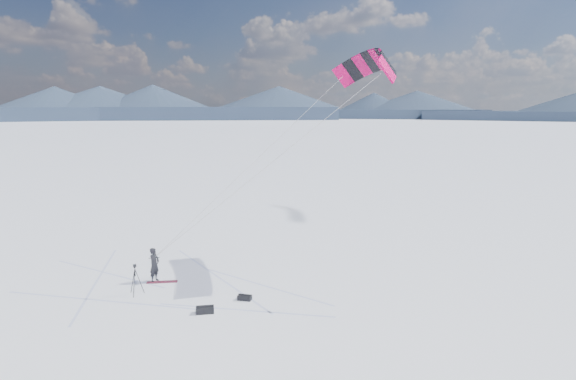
{
  "coord_description": "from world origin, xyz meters",
  "views": [
    {
      "loc": [
        5.98,
        -22.6,
        9.12
      ],
      "look_at": [
        6.42,
        3.28,
        4.58
      ],
      "focal_mm": 30.0,
      "sensor_mm": 36.0,
      "label": 1
    }
  ],
  "objects_px": {
    "snowboard": "(162,282)",
    "gear_bag_b": "(245,297)",
    "gear_bag_a": "(205,310)",
    "snowkiter": "(155,281)",
    "tripod": "(135,275)"
  },
  "relations": [
    {
      "from": "snowboard",
      "to": "tripod",
      "type": "bearing_deg",
      "value": -125.19
    },
    {
      "from": "gear_bag_b",
      "to": "snowboard",
      "type": "bearing_deg",
      "value": 167.66
    },
    {
      "from": "gear_bag_a",
      "to": "gear_bag_b",
      "type": "distance_m",
      "value": 2.2
    },
    {
      "from": "snowkiter",
      "to": "gear_bag_a",
      "type": "height_order",
      "value": "snowkiter"
    },
    {
      "from": "snowkiter",
      "to": "snowboard",
      "type": "xyz_separation_m",
      "value": [
        0.4,
        -0.17,
        0.02
      ]
    },
    {
      "from": "snowboard",
      "to": "gear_bag_b",
      "type": "xyz_separation_m",
      "value": [
        4.5,
        -2.41,
        0.11
      ]
    },
    {
      "from": "snowboard",
      "to": "tripod",
      "type": "xyz_separation_m",
      "value": [
        -0.88,
        -1.61,
        0.97
      ]
    },
    {
      "from": "tripod",
      "to": "gear_bag_a",
      "type": "xyz_separation_m",
      "value": [
        3.71,
        -2.23,
        -0.83
      ]
    },
    {
      "from": "gear_bag_a",
      "to": "gear_bag_b",
      "type": "height_order",
      "value": "gear_bag_a"
    },
    {
      "from": "gear_bag_a",
      "to": "gear_bag_b",
      "type": "bearing_deg",
      "value": 32.37
    },
    {
      "from": "snowboard",
      "to": "gear_bag_a",
      "type": "bearing_deg",
      "value": -60.15
    },
    {
      "from": "tripod",
      "to": "snowboard",
      "type": "bearing_deg",
      "value": 34.92
    },
    {
      "from": "tripod",
      "to": "gear_bag_a",
      "type": "distance_m",
      "value": 4.41
    },
    {
      "from": "gear_bag_a",
      "to": "snowkiter",
      "type": "bearing_deg",
      "value": 120.65
    },
    {
      "from": "tripod",
      "to": "gear_bag_b",
      "type": "relative_size",
      "value": 2.17
    }
  ]
}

